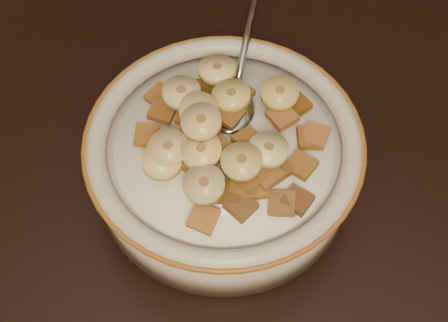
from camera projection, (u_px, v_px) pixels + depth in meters
The scene contains 46 objects.
cereal_bowl at pixel (224, 164), 0.52m from camera, with size 0.22×0.22×0.05m, color silver.
milk at pixel (224, 147), 0.50m from camera, with size 0.18×0.18×0.00m, color white.
spoon at pixel (232, 110), 0.52m from camera, with size 0.04×0.05×0.01m, color #9FA6B1.
cereal_square_0 at pixel (241, 206), 0.46m from camera, with size 0.02×0.02×0.01m, color brown.
cereal_square_1 at pixel (249, 141), 0.48m from camera, with size 0.02×0.02×0.01m, color brown.
cereal_square_2 at pixel (190, 114), 0.50m from camera, with size 0.02×0.02×0.01m, color brown.
cereal_square_3 at pixel (282, 203), 0.47m from camera, with size 0.02×0.02×0.01m, color brown.
cereal_square_4 at pixel (205, 90), 0.52m from camera, with size 0.02×0.02×0.01m, color brown.
cereal_square_5 at pixel (229, 114), 0.49m from camera, with size 0.02×0.02×0.01m, color brown.
cereal_square_6 at pixel (315, 135), 0.50m from camera, with size 0.02×0.02×0.01m, color brown.
cereal_square_7 at pixel (162, 111), 0.51m from camera, with size 0.02×0.02×0.01m, color brown.
cereal_square_8 at pixel (297, 200), 0.47m from camera, with size 0.02×0.02×0.01m, color brown.
cereal_square_9 at pixel (248, 179), 0.47m from camera, with size 0.02×0.02×0.01m, color olive.
cereal_square_10 at pixel (301, 165), 0.48m from camera, with size 0.02×0.02×0.01m, color #9C652C.
cereal_square_11 at pixel (147, 136), 0.50m from camera, with size 0.02×0.02×0.01m, color #985A23.
cereal_square_12 at pixel (276, 169), 0.48m from camera, with size 0.02×0.02×0.01m, color brown.
cereal_square_13 at pixel (243, 183), 0.47m from camera, with size 0.02×0.02×0.01m, color olive.
cereal_square_14 at pixel (220, 83), 0.53m from camera, with size 0.02×0.02×0.01m, color olive.
cereal_square_15 at pixel (239, 92), 0.52m from camera, with size 0.02×0.02×0.01m, color brown.
cereal_square_16 at pixel (224, 192), 0.47m from camera, with size 0.02×0.02×0.01m, color brown.
cereal_square_17 at pixel (268, 175), 0.47m from camera, with size 0.02×0.02×0.01m, color brown.
cereal_square_18 at pixel (310, 138), 0.50m from camera, with size 0.02×0.02×0.01m, color brown.
cereal_square_19 at pixel (198, 133), 0.48m from camera, with size 0.02×0.02×0.01m, color brown.
cereal_square_20 at pixel (192, 111), 0.50m from camera, with size 0.02×0.02×0.01m, color brown.
cereal_square_21 at pixel (160, 96), 0.52m from camera, with size 0.02×0.02×0.01m, color brown.
cereal_square_22 at pixel (296, 105), 0.52m from camera, with size 0.02×0.02×0.01m, color brown.
cereal_square_23 at pixel (203, 218), 0.46m from camera, with size 0.02×0.02×0.01m, color #8F5F2A.
cereal_square_24 at pixel (216, 148), 0.48m from camera, with size 0.02×0.02×0.01m, color brown.
cereal_square_25 at pixel (187, 102), 0.51m from camera, with size 0.02×0.02×0.01m, color #8D4E17.
cereal_square_26 at pixel (188, 159), 0.48m from camera, with size 0.02×0.02×0.01m, color brown.
cereal_square_27 at pixel (283, 117), 0.50m from camera, with size 0.02×0.02×0.01m, color brown.
cereal_square_28 at pixel (262, 160), 0.48m from camera, with size 0.02×0.02×0.01m, color #905E29.
cereal_square_29 at pixel (212, 85), 0.53m from camera, with size 0.02×0.02×0.01m, color brown.
cereal_square_30 at pixel (255, 186), 0.47m from camera, with size 0.02×0.02×0.01m, color olive.
banana_slice_0 at pixel (268, 150), 0.47m from camera, with size 0.03×0.03×0.01m, color beige.
banana_slice_1 at pixel (280, 93), 0.51m from camera, with size 0.03×0.03×0.01m, color #C6BB60.
banana_slice_2 at pixel (204, 185), 0.45m from camera, with size 0.03×0.03×0.01m, color #CDC188.
banana_slice_3 at pixel (201, 151), 0.47m from camera, with size 0.03×0.03×0.01m, color #EACD7D.
banana_slice_4 at pixel (242, 162), 0.46m from camera, with size 0.03×0.03×0.01m, color tan.
banana_slice_5 at pixel (181, 93), 0.50m from camera, with size 0.03×0.03×0.01m, color #CCC283.
banana_slice_6 at pixel (162, 161), 0.47m from camera, with size 0.03×0.03×0.01m, color #ECDB75.
banana_slice_7 at pixel (168, 148), 0.47m from camera, with size 0.03×0.03×0.01m, color #C8BF82.
banana_slice_8 at pixel (201, 122), 0.47m from camera, with size 0.03×0.03×0.01m, color #E5CE81.
banana_slice_9 at pixel (231, 96), 0.50m from camera, with size 0.03×0.03×0.01m, color #D5C668.
banana_slice_10 at pixel (199, 111), 0.48m from camera, with size 0.03×0.03×0.01m, color #EBD376.
banana_slice_11 at pixel (217, 70), 0.52m from camera, with size 0.03×0.03×0.01m, color #C8BB86.
Camera 1 is at (-0.03, -0.15, 1.22)m, focal length 50.00 mm.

